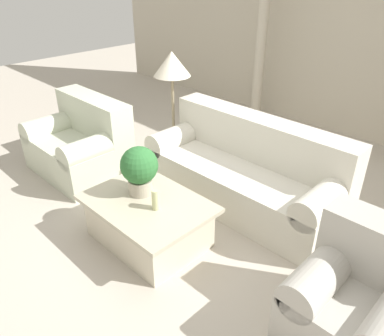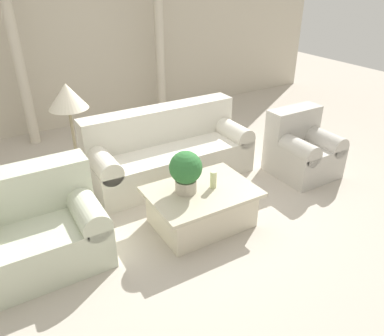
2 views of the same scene
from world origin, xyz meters
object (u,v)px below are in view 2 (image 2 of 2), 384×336
at_px(coffee_table, 201,207).
at_px(floor_lamp, 68,101).
at_px(sofa_long, 168,151).
at_px(potted_plant, 186,170).
at_px(armchair, 302,148).
at_px(loveseat, 35,228).

bearing_deg(coffee_table, floor_lamp, 128.31).
relative_size(sofa_long, potted_plant, 4.68).
bearing_deg(armchair, loveseat, -179.83).
relative_size(coffee_table, armchair, 1.31).
height_order(coffee_table, armchair, armchair).
distance_m(sofa_long, coffee_table, 1.21).
xyz_separation_m(potted_plant, armchair, (1.98, 0.26, -0.33)).
bearing_deg(floor_lamp, potted_plant, -55.17).
xyz_separation_m(sofa_long, floor_lamp, (-1.19, 0.05, 0.89)).
bearing_deg(sofa_long, coffee_table, -100.04).
relative_size(loveseat, armchair, 1.40).
height_order(sofa_long, coffee_table, sofa_long).
bearing_deg(floor_lamp, armchair, -18.08).
bearing_deg(potted_plant, sofa_long, 71.85).
distance_m(sofa_long, floor_lamp, 1.49).
xyz_separation_m(coffee_table, potted_plant, (-0.16, 0.06, 0.47)).
height_order(sofa_long, potted_plant, sofa_long).
relative_size(potted_plant, floor_lamp, 0.32).
bearing_deg(floor_lamp, coffee_table, -51.69).
distance_m(sofa_long, armchair, 1.83).
relative_size(loveseat, potted_plant, 2.64).
bearing_deg(loveseat, potted_plant, -9.53).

